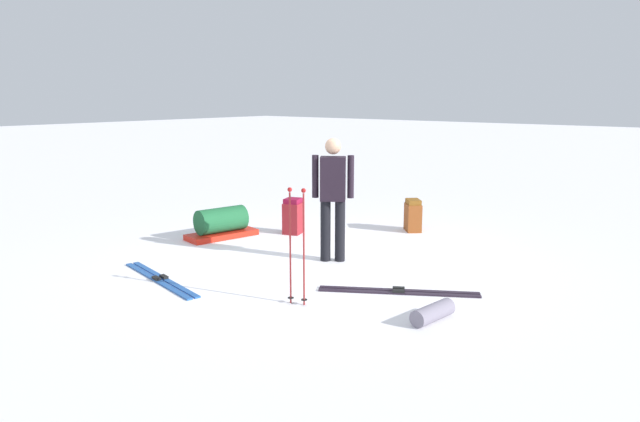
# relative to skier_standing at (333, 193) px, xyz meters

# --- Properties ---
(ground_plane) EXTENTS (80.00, 80.00, 0.00)m
(ground_plane) POSITION_rel_skier_standing_xyz_m (0.15, 0.09, -0.95)
(ground_plane) COLOR white
(skier_standing) EXTENTS (0.49, 0.37, 1.70)m
(skier_standing) POSITION_rel_skier_standing_xyz_m (0.00, 0.00, 0.00)
(skier_standing) COLOR black
(skier_standing) RESTS_ON ground_plane
(ski_pair_near) EXTENTS (1.81, 0.54, 0.05)m
(ski_pair_near) POSITION_rel_skier_standing_xyz_m (1.13, 2.05, -0.94)
(ski_pair_near) COLOR #2355A2
(ski_pair_near) RESTS_ON ground_plane
(ski_pair_far) EXTENTS (1.68, 1.13, 0.05)m
(ski_pair_far) POSITION_rel_skier_standing_xyz_m (-1.43, 0.58, -0.94)
(ski_pair_far) COLOR #271D2A
(ski_pair_far) RESTS_ON ground_plane
(backpack_large_dark) EXTENTS (0.35, 0.37, 0.59)m
(backpack_large_dark) POSITION_rel_skier_standing_xyz_m (1.52, -0.88, -0.67)
(backpack_large_dark) COLOR maroon
(backpack_large_dark) RESTS_ON ground_plane
(backpack_bright) EXTENTS (0.41, 0.41, 0.54)m
(backpack_bright) POSITION_rel_skier_standing_xyz_m (0.07, -2.29, -0.69)
(backpack_bright) COLOR brown
(backpack_bright) RESTS_ON ground_plane
(ski_poles_planted_near) EXTENTS (0.22, 0.12, 1.30)m
(ski_poles_planted_near) POSITION_rel_skier_standing_xyz_m (-0.76, 1.62, -0.23)
(ski_poles_planted_near) COLOR maroon
(ski_poles_planted_near) RESTS_ON ground_plane
(gear_sled) EXTENTS (0.67, 1.21, 0.49)m
(gear_sled) POSITION_rel_skier_standing_xyz_m (2.23, 0.06, -0.73)
(gear_sled) COLOR red
(gear_sled) RESTS_ON ground_plane
(sleeping_mat_rolled) EXTENTS (0.24, 0.57, 0.18)m
(sleeping_mat_rolled) POSITION_rel_skier_standing_xyz_m (-2.17, 1.12, -0.86)
(sleeping_mat_rolled) COLOR slate
(sleeping_mat_rolled) RESTS_ON ground_plane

